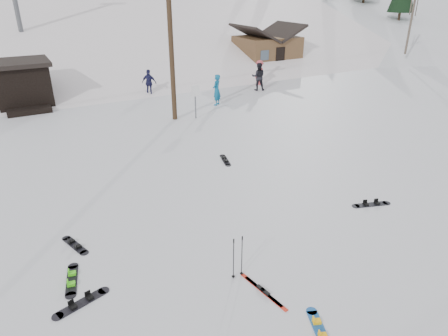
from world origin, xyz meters
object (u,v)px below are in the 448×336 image
cabin (267,51)px  hero_skis (263,291)px  utility_pole (170,31)px  hero_snowboard (320,330)px

cabin → hero_skis: (-16.43, -23.86, -1.46)m
cabin → utility_pole: bearing=-142.4°
utility_pole → cabin: 16.71m
hero_snowboard → hero_skis: hero_snowboard is taller
hero_skis → hero_snowboard: bearing=-84.3°
hero_snowboard → hero_skis: (-0.40, 1.59, -0.00)m
cabin → hero_snowboard: bearing=-122.2°
utility_pole → hero_skis: bearing=-103.9°
utility_pole → cabin: utility_pole is taller
cabin → hero_snowboard: size_ratio=4.23×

